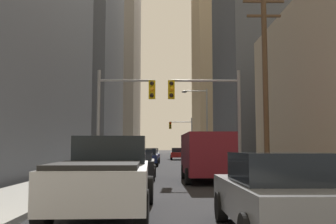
{
  "coord_description": "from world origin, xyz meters",
  "views": [
    {
      "loc": [
        -0.33,
        -2.32,
        1.62
      ],
      "look_at": [
        0.0,
        23.58,
        3.99
      ],
      "focal_mm": 41.01,
      "sensor_mm": 36.0,
      "label": 1
    }
  ],
  "objects_px": {
    "cargo_van_maroon": "(206,154)",
    "sedan_blue": "(150,155)",
    "sedan_black": "(136,164)",
    "traffic_signal_far_right": "(182,131)",
    "pickup_truck_silver": "(107,175)",
    "sedan_grey": "(279,193)",
    "sedan_red": "(178,154)",
    "traffic_signal_near_left": "(123,105)",
    "traffic_signal_near_right": "(208,104)",
    "sedan_navy": "(147,157)"
  },
  "relations": [
    {
      "from": "cargo_van_maroon",
      "to": "sedan_blue",
      "type": "bearing_deg",
      "value": 99.01
    },
    {
      "from": "sedan_black",
      "to": "traffic_signal_far_right",
      "type": "relative_size",
      "value": 0.71
    },
    {
      "from": "traffic_signal_far_right",
      "to": "pickup_truck_silver",
      "type": "bearing_deg",
      "value": -95.0
    },
    {
      "from": "sedan_grey",
      "to": "sedan_blue",
      "type": "relative_size",
      "value": 0.99
    },
    {
      "from": "cargo_van_maroon",
      "to": "sedan_red",
      "type": "distance_m",
      "value": 31.56
    },
    {
      "from": "sedan_red",
      "to": "sedan_black",
      "type": "bearing_deg",
      "value": -96.21
    },
    {
      "from": "traffic_signal_near_left",
      "to": "sedan_grey",
      "type": "bearing_deg",
      "value": -73.05
    },
    {
      "from": "cargo_van_maroon",
      "to": "traffic_signal_far_right",
      "type": "bearing_deg",
      "value": 88.83
    },
    {
      "from": "sedan_grey",
      "to": "sedan_blue",
      "type": "bearing_deg",
      "value": 96.1
    },
    {
      "from": "cargo_van_maroon",
      "to": "traffic_signal_near_right",
      "type": "distance_m",
      "value": 4.35
    },
    {
      "from": "pickup_truck_silver",
      "to": "traffic_signal_near_left",
      "type": "distance_m",
      "value": 12.53
    },
    {
      "from": "pickup_truck_silver",
      "to": "sedan_red",
      "type": "distance_m",
      "value": 40.48
    },
    {
      "from": "sedan_black",
      "to": "sedan_navy",
      "type": "distance_m",
      "value": 13.45
    },
    {
      "from": "pickup_truck_silver",
      "to": "sedan_grey",
      "type": "relative_size",
      "value": 1.3
    },
    {
      "from": "pickup_truck_silver",
      "to": "sedan_navy",
      "type": "distance_m",
      "value": 23.67
    },
    {
      "from": "cargo_van_maroon",
      "to": "sedan_navy",
      "type": "distance_m",
      "value": 15.26
    },
    {
      "from": "pickup_truck_silver",
      "to": "sedan_navy",
      "type": "xyz_separation_m",
      "value": [
        0.01,
        23.66,
        -0.16
      ]
    },
    {
      "from": "sedan_blue",
      "to": "sedan_red",
      "type": "xyz_separation_m",
      "value": [
        3.22,
        10.6,
        0.0
      ]
    },
    {
      "from": "sedan_red",
      "to": "traffic_signal_far_right",
      "type": "distance_m",
      "value": 8.51
    },
    {
      "from": "sedan_navy",
      "to": "sedan_red",
      "type": "distance_m",
      "value": 17.01
    },
    {
      "from": "sedan_navy",
      "to": "traffic_signal_near_right",
      "type": "bearing_deg",
      "value": -71.24
    },
    {
      "from": "sedan_grey",
      "to": "sedan_red",
      "type": "height_order",
      "value": "same"
    },
    {
      "from": "cargo_van_maroon",
      "to": "sedan_black",
      "type": "height_order",
      "value": "cargo_van_maroon"
    },
    {
      "from": "sedan_navy",
      "to": "cargo_van_maroon",
      "type": "bearing_deg",
      "value": -77.13
    },
    {
      "from": "sedan_grey",
      "to": "sedan_navy",
      "type": "height_order",
      "value": "same"
    },
    {
      "from": "sedan_grey",
      "to": "sedan_red",
      "type": "xyz_separation_m",
      "value": [
        -0.22,
        42.72,
        0.0
      ]
    },
    {
      "from": "traffic_signal_near_right",
      "to": "traffic_signal_far_right",
      "type": "bearing_deg",
      "value": 89.56
    },
    {
      "from": "pickup_truck_silver",
      "to": "sedan_grey",
      "type": "bearing_deg",
      "value": -33.97
    },
    {
      "from": "sedan_blue",
      "to": "sedan_black",
      "type": "bearing_deg",
      "value": -90.18
    },
    {
      "from": "sedan_navy",
      "to": "traffic_signal_near_left",
      "type": "xyz_separation_m",
      "value": [
        -0.91,
        -11.55,
        3.25
      ]
    },
    {
      "from": "cargo_van_maroon",
      "to": "traffic_signal_near_left",
      "type": "height_order",
      "value": "traffic_signal_near_left"
    },
    {
      "from": "traffic_signal_near_left",
      "to": "sedan_black",
      "type": "bearing_deg",
      "value": -64.18
    },
    {
      "from": "sedan_grey",
      "to": "sedan_navy",
      "type": "relative_size",
      "value": 1.0
    },
    {
      "from": "sedan_grey",
      "to": "sedan_black",
      "type": "relative_size",
      "value": 1.0
    },
    {
      "from": "sedan_grey",
      "to": "sedan_blue",
      "type": "xyz_separation_m",
      "value": [
        -3.43,
        32.12,
        0.0
      ]
    },
    {
      "from": "traffic_signal_near_left",
      "to": "cargo_van_maroon",
      "type": "bearing_deg",
      "value": -37.61
    },
    {
      "from": "sedan_blue",
      "to": "traffic_signal_far_right",
      "type": "distance_m",
      "value": 19.15
    },
    {
      "from": "traffic_signal_near_left",
      "to": "traffic_signal_far_right",
      "type": "relative_size",
      "value": 1.0
    },
    {
      "from": "sedan_red",
      "to": "traffic_signal_far_right",
      "type": "relative_size",
      "value": 0.71
    },
    {
      "from": "sedan_navy",
      "to": "traffic_signal_near_left",
      "type": "bearing_deg",
      "value": -94.48
    },
    {
      "from": "traffic_signal_near_right",
      "to": "sedan_grey",
      "type": "bearing_deg",
      "value": -91.65
    },
    {
      "from": "sedan_black",
      "to": "sedan_navy",
      "type": "bearing_deg",
      "value": 90.05
    },
    {
      "from": "pickup_truck_silver",
      "to": "traffic_signal_near_left",
      "type": "xyz_separation_m",
      "value": [
        -0.9,
        12.11,
        3.09
      ]
    },
    {
      "from": "sedan_grey",
      "to": "traffic_signal_near_left",
      "type": "bearing_deg",
      "value": 106.95
    },
    {
      "from": "sedan_navy",
      "to": "pickup_truck_silver",
      "type": "bearing_deg",
      "value": -90.02
    },
    {
      "from": "sedan_grey",
      "to": "sedan_navy",
      "type": "xyz_separation_m",
      "value": [
        -3.51,
        26.03,
        0.0
      ]
    },
    {
      "from": "sedan_red",
      "to": "traffic_signal_near_left",
      "type": "xyz_separation_m",
      "value": [
        -4.2,
        -28.24,
        3.25
      ]
    },
    {
      "from": "sedan_black",
      "to": "pickup_truck_silver",
      "type": "bearing_deg",
      "value": -90.12
    },
    {
      "from": "sedan_black",
      "to": "traffic_signal_far_right",
      "type": "bearing_deg",
      "value": 83.7
    },
    {
      "from": "sedan_blue",
      "to": "traffic_signal_near_right",
      "type": "relative_size",
      "value": 0.71
    }
  ]
}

